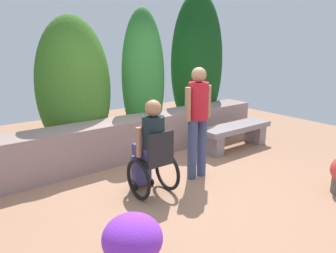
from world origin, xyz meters
name	(u,v)px	position (x,y,z in m)	size (l,w,h in m)	color
ground_plane	(174,184)	(0.00, 0.00, 0.00)	(10.63, 10.63, 0.00)	#A7785C
stone_retaining_wall	(126,139)	(0.00, 1.40, 0.36)	(5.99, 0.59, 0.72)	gray
hedge_backdrop	(118,77)	(0.24, 2.07, 1.40)	(5.91, 1.01, 3.11)	#164A23
stone_bench	(236,132)	(1.99, 0.58, 0.32)	(1.60, 0.46, 0.48)	gray
person_in_wheelchair	(151,151)	(-0.43, -0.03, 0.62)	(0.53, 0.66, 1.33)	black
person_standing_companion	(198,116)	(0.45, 0.01, 0.98)	(0.49, 0.30, 1.70)	#3D4870
flower_pot_purple_near	(132,241)	(-1.43, -1.18, 0.28)	(0.56, 0.56, 0.53)	#B74D3E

